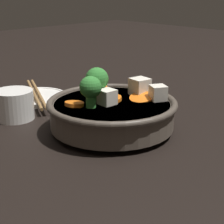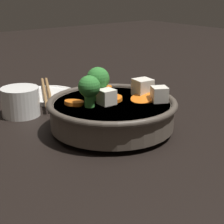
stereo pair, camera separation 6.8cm
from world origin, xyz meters
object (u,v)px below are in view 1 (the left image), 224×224
(side_saucer, at_px, (37,97))
(tea_cup, at_px, (14,104))
(stirfry_bowl, at_px, (112,110))
(chopsticks_pair, at_px, (37,93))

(side_saucer, bearing_deg, tea_cup, -143.34)
(stirfry_bowl, height_order, side_saucer, stirfry_bowl)
(tea_cup, height_order, chopsticks_pair, tea_cup)
(side_saucer, relative_size, chopsticks_pair, 0.62)
(stirfry_bowl, relative_size, side_saucer, 1.70)
(stirfry_bowl, relative_size, chopsticks_pair, 1.06)
(side_saucer, bearing_deg, chopsticks_pair, 0.00)
(side_saucer, height_order, chopsticks_pair, chopsticks_pair)
(stirfry_bowl, relative_size, tea_cup, 3.07)
(stirfry_bowl, xyz_separation_m, side_saucer, (0.01, 0.25, -0.03))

